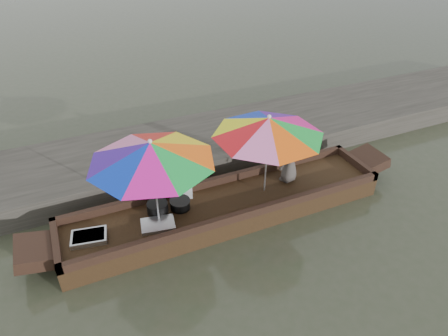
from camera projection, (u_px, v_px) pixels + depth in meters
name	position (u px, v px, depth m)	size (l,w,h in m)	color
water	(226.00, 216.00, 7.36)	(80.00, 80.00, 0.00)	#343A27
dock	(186.00, 149.00, 8.89)	(22.00, 2.20, 0.50)	#2D2B26
boat_hull	(226.00, 209.00, 7.26)	(5.87, 1.20, 0.35)	black
cooking_pot	(158.00, 208.00, 6.85)	(0.36, 0.36, 0.19)	black
tray_crayfish	(89.00, 237.00, 6.32)	(0.55, 0.38, 0.09)	silver
tray_scallop	(158.00, 225.00, 6.59)	(0.55, 0.38, 0.06)	silver
charcoal_grill	(180.00, 205.00, 6.95)	(0.34, 0.34, 0.16)	black
supply_bag	(184.00, 190.00, 7.22)	(0.28, 0.22, 0.26)	silver
vendor	(290.00, 158.00, 7.45)	(0.48, 0.32, 0.98)	#453F3B
umbrella_bow	(155.00, 182.00, 6.31)	(2.01, 2.01, 1.55)	yellow
umbrella_stern	(267.00, 155.00, 7.00)	(1.94, 1.94, 1.55)	#E51480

